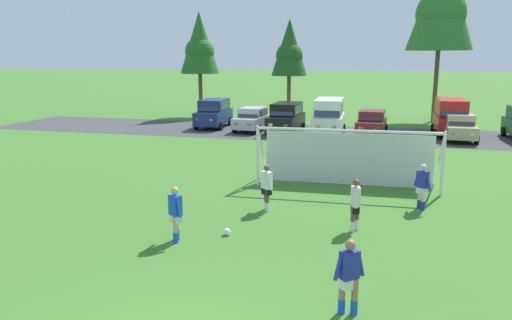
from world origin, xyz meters
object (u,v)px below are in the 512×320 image
(soccer_ball, at_px, (227,232))
(parked_car_slot_center_right, at_px, (372,123))
(player_striker_near, at_px, (355,205))
(parked_car_slot_right, at_px, (450,116))
(soccer_goal, at_px, (347,155))
(player_winger_left, at_px, (422,187))
(parked_car_slot_far_right, at_px, (459,127))
(player_midfield_center, at_px, (176,214))
(parked_car_slot_left, at_px, (252,119))
(parked_car_slot_far_left, at_px, (214,113))
(parked_car_slot_center_left, at_px, (286,118))
(parked_car_slot_center, at_px, (329,116))
(player_defender_far, at_px, (349,277))
(player_winger_right, at_px, (267,188))

(soccer_ball, xyz_separation_m, parked_car_slot_center_right, (3.66, 21.25, 0.77))
(player_striker_near, distance_m, parked_car_slot_right, 21.72)
(soccer_goal, relative_size, player_winger_left, 4.56)
(parked_car_slot_far_right, bearing_deg, player_midfield_center, -116.32)
(parked_car_slot_left, bearing_deg, parked_car_slot_far_right, -2.89)
(parked_car_slot_left, bearing_deg, parked_car_slot_far_left, 162.09)
(player_midfield_center, bearing_deg, player_winger_left, 35.27)
(parked_car_slot_center_right, xyz_separation_m, parked_car_slot_far_right, (5.58, -0.81, 0.00))
(parked_car_slot_center_right, bearing_deg, player_midfield_center, -102.63)
(parked_car_slot_center_left, xyz_separation_m, parked_car_slot_center, (3.05, -0.16, 0.23))
(soccer_ball, distance_m, parked_car_slot_right, 24.24)
(parked_car_slot_far_left, distance_m, parked_car_slot_far_right, 17.66)
(player_midfield_center, bearing_deg, player_striker_near, 24.34)
(parked_car_slot_right, bearing_deg, player_winger_left, -99.54)
(parked_car_slot_left, bearing_deg, player_defender_far, -70.55)
(soccer_ball, bearing_deg, parked_car_slot_far_left, 110.51)
(parked_car_slot_center_right, bearing_deg, player_defender_far, -89.51)
(player_striker_near, relative_size, parked_car_slot_center_right, 0.38)
(player_striker_near, xyz_separation_m, parked_car_slot_center_right, (-0.04, 19.83, 0.05))
(soccer_ball, bearing_deg, player_midfield_center, -147.01)
(player_midfield_center, relative_size, parked_car_slot_center_left, 0.35)
(player_winger_left, height_order, parked_car_slot_left, parked_car_slot_left)
(parked_car_slot_center_right, distance_m, parked_car_slot_far_right, 5.63)
(soccer_ball, xyz_separation_m, parked_car_slot_center, (0.77, 20.54, 1.23))
(parked_car_slot_center_left, height_order, parked_car_slot_far_right, parked_car_slot_center_left)
(player_midfield_center, xyz_separation_m, player_defender_far, (5.16, -2.91, 0.00))
(player_striker_near, relative_size, player_midfield_center, 1.00)
(parked_car_slot_far_left, height_order, parked_car_slot_right, parked_car_slot_right)
(parked_car_slot_far_left, height_order, parked_car_slot_center_right, parked_car_slot_far_left)
(player_midfield_center, distance_m, parked_car_slot_far_left, 24.14)
(player_midfield_center, bearing_deg, parked_car_slot_center_left, 92.67)
(player_striker_near, height_order, parked_car_slot_center_left, parked_car_slot_center_left)
(soccer_ball, relative_size, parked_car_slot_center_left, 0.05)
(parked_car_slot_center_left, bearing_deg, player_midfield_center, -87.33)
(player_striker_near, distance_m, player_winger_right, 3.37)
(player_striker_near, relative_size, parked_car_slot_center_left, 0.35)
(player_striker_near, bearing_deg, parked_car_slot_center_left, 107.26)
(player_winger_right, relative_size, parked_car_slot_far_left, 0.35)
(player_midfield_center, relative_size, player_winger_right, 1.00)
(player_winger_right, xyz_separation_m, parked_car_slot_center_left, (-2.87, 18.00, 0.29))
(parked_car_slot_right, xyz_separation_m, parked_car_slot_far_right, (0.32, -2.06, -0.47))
(player_striker_near, bearing_deg, parked_car_slot_center_right, 90.11)
(soccer_ball, bearing_deg, player_defender_far, -43.97)
(parked_car_slot_left, height_order, parked_car_slot_far_right, same)
(parked_car_slot_left, distance_m, parked_car_slot_right, 13.91)
(player_striker_near, height_order, parked_car_slot_center, parked_car_slot_center)
(parked_car_slot_far_left, bearing_deg, player_winger_right, -65.50)
(player_striker_near, distance_m, player_defender_far, 5.17)
(soccer_ball, xyz_separation_m, parked_car_slot_left, (-4.91, 21.15, 0.77))
(soccer_goal, xyz_separation_m, parked_car_slot_center_right, (0.62, 14.35, -0.42))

